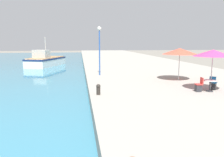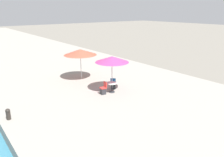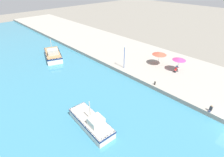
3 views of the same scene
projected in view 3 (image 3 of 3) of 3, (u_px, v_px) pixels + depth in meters
name	position (u px, v px, depth m)	size (l,w,h in m)	color
quay_promenade	(97.00, 42.00, 49.34)	(16.00, 90.00, 0.74)	gray
fishing_boat_near	(91.00, 122.00, 21.81)	(2.90, 7.23, 3.87)	silver
fishing_boat_mid	(53.00, 55.00, 39.90)	(5.74, 8.48, 4.63)	white
cafe_umbrella_pink	(179.00, 59.00, 32.37)	(2.46, 2.46, 2.67)	#B7B7B7
cafe_umbrella_white	(159.00, 53.00, 34.80)	(2.83, 2.83, 2.65)	#B7B7B7
cafe_table	(178.00, 69.00, 33.16)	(0.80, 0.80, 0.74)	#333338
cafe_chair_left	(175.00, 71.00, 32.89)	(0.47, 0.44, 0.91)	#2D2D33
cafe_chair_right	(177.00, 68.00, 33.89)	(0.59, 0.59, 0.91)	#2D2D33
person_at_quay	(211.00, 109.00, 23.44)	(0.52, 0.36, 0.95)	#333D5B
mooring_bollard	(155.00, 83.00, 29.16)	(0.26, 0.26, 0.65)	#2D2823
lamppost	(124.00, 53.00, 33.13)	(0.36, 0.36, 4.56)	#28519E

